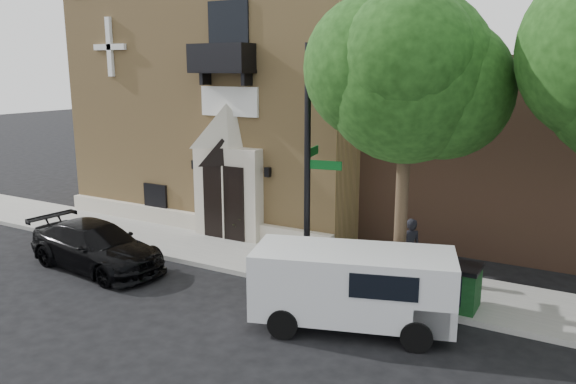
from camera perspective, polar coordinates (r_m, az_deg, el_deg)
name	(u,v)px	position (r m, az deg, el deg)	size (l,w,h in m)	color
ground	(204,269)	(17.56, -8.53, -7.70)	(120.00, 120.00, 0.00)	black
sidewalk	(258,258)	(18.13, -3.09, -6.66)	(42.00, 3.00, 0.15)	gray
church	(259,101)	(24.75, -2.95, 9.26)	(12.20, 11.01, 9.30)	tan
street_tree_left	(407,74)	(13.91, 11.99, 11.61)	(4.97, 4.38, 7.77)	#38281C
black_sedan	(96,246)	(18.14, -18.91, -5.23)	(1.98, 4.86, 1.41)	black
cargo_van	(360,286)	(13.34, 7.35, -9.43)	(4.96, 3.16, 1.89)	silver
street_sign	(308,167)	(15.01, 2.07, 2.53)	(1.12, 1.02, 6.50)	black
fire_hydrant	(313,271)	(15.67, 2.54, -7.99)	(0.45, 0.36, 0.78)	maroon
dumpster	(444,283)	(14.83, 15.59, -8.93)	(1.71, 0.98, 1.12)	#0E3514
planter	(242,228)	(19.68, -4.69, -3.69)	(0.72, 0.62, 0.80)	#44682B
pedestrian_near	(409,248)	(16.32, 12.23, -5.61)	(0.64, 0.42, 1.75)	black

